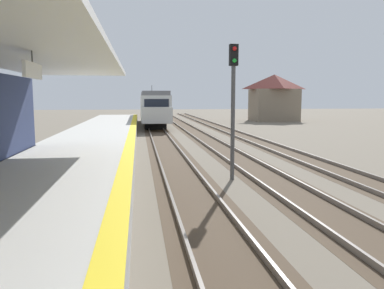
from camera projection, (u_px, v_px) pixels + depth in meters
station_platform at (60, 178)px, 13.17m from camera, size 5.00×80.00×0.91m
track_pair_nearest_platform at (177, 166)px, 17.75m from camera, size 2.34×120.00×0.16m
track_pair_middle at (248, 165)px, 18.21m from camera, size 2.34×120.00×0.16m
track_pair_far_side at (316, 163)px, 18.68m from camera, size 2.34×120.00×0.16m
approaching_train at (153, 107)px, 44.91m from camera, size 2.93×19.60×4.76m
rail_signal_post at (233, 98)px, 14.72m from camera, size 0.32×0.34×5.20m
distant_trackside_house at (274, 97)px, 53.46m from camera, size 6.60×5.28×6.40m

